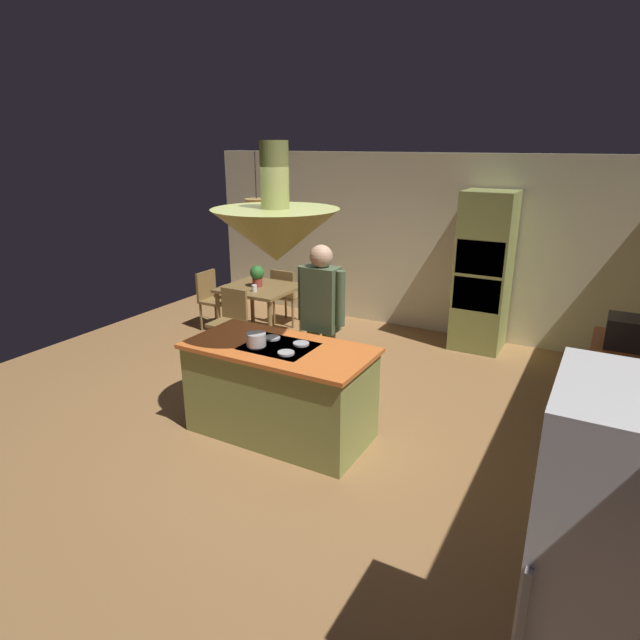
{
  "coord_description": "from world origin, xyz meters",
  "views": [
    {
      "loc": [
        2.56,
        -4.04,
        2.7
      ],
      "look_at": [
        0.1,
        0.4,
        1.0
      ],
      "focal_mm": 30.08,
      "sensor_mm": 36.0,
      "label": 1
    }
  ],
  "objects_px": {
    "refrigerator": "(619,593)",
    "chair_facing_island": "(230,317)",
    "microwave_on_counter": "(634,333)",
    "canister_sugar": "(634,385)",
    "chair_at_corner": "(212,296)",
    "potted_plant_on_table": "(257,275)",
    "dining_table": "(260,294)",
    "canister_flour": "(634,395)",
    "cooking_pot_on_cooktop": "(256,339)",
    "chair_by_back_wall": "(286,293)",
    "oven_tower": "(483,272)",
    "canister_tea": "(633,378)",
    "person_at_island": "(321,316)",
    "cup_on_table": "(254,288)",
    "kitchen_island": "(280,390)"
  },
  "relations": [
    {
      "from": "oven_tower",
      "to": "chair_at_corner",
      "type": "distance_m",
      "value": 3.89
    },
    {
      "from": "oven_tower",
      "to": "canister_sugar",
      "type": "distance_m",
      "value": 3.36
    },
    {
      "from": "microwave_on_counter",
      "to": "canister_sugar",
      "type": "bearing_deg",
      "value": -90.0
    },
    {
      "from": "person_at_island",
      "to": "dining_table",
      "type": "bearing_deg",
      "value": 141.51
    },
    {
      "from": "microwave_on_counter",
      "to": "chair_at_corner",
      "type": "bearing_deg",
      "value": 173.99
    },
    {
      "from": "kitchen_island",
      "to": "canister_flour",
      "type": "height_order",
      "value": "canister_flour"
    },
    {
      "from": "canister_flour",
      "to": "cooking_pot_on_cooktop",
      "type": "height_order",
      "value": "canister_flour"
    },
    {
      "from": "person_at_island",
      "to": "potted_plant_on_table",
      "type": "relative_size",
      "value": 5.79
    },
    {
      "from": "canister_flour",
      "to": "cooking_pot_on_cooktop",
      "type": "distance_m",
      "value": 3.02
    },
    {
      "from": "dining_table",
      "to": "potted_plant_on_table",
      "type": "xyz_separation_m",
      "value": [
        -0.04,
        0.0,
        0.27
      ]
    },
    {
      "from": "potted_plant_on_table",
      "to": "canister_flour",
      "type": "xyz_separation_m",
      "value": [
        4.58,
        -1.91,
        0.08
      ]
    },
    {
      "from": "chair_at_corner",
      "to": "canister_tea",
      "type": "height_order",
      "value": "canister_tea"
    },
    {
      "from": "chair_at_corner",
      "to": "canister_sugar",
      "type": "xyz_separation_m",
      "value": [
        5.41,
        -1.73,
        0.51
      ]
    },
    {
      "from": "cup_on_table",
      "to": "canister_flour",
      "type": "xyz_separation_m",
      "value": [
        4.46,
        -1.68,
        0.21
      ]
    },
    {
      "from": "canister_tea",
      "to": "chair_at_corner",
      "type": "bearing_deg",
      "value": 164.04
    },
    {
      "from": "potted_plant_on_table",
      "to": "microwave_on_counter",
      "type": "xyz_separation_m",
      "value": [
        4.58,
        -0.57,
        0.12
      ]
    },
    {
      "from": "potted_plant_on_table",
      "to": "canister_flour",
      "type": "height_order",
      "value": "canister_flour"
    },
    {
      "from": "kitchen_island",
      "to": "dining_table",
      "type": "xyz_separation_m",
      "value": [
        -1.7,
        2.1,
        0.2
      ]
    },
    {
      "from": "oven_tower",
      "to": "canister_tea",
      "type": "height_order",
      "value": "oven_tower"
    },
    {
      "from": "canister_sugar",
      "to": "chair_by_back_wall",
      "type": "bearing_deg",
      "value": 152.03
    },
    {
      "from": "chair_at_corner",
      "to": "microwave_on_counter",
      "type": "xyz_separation_m",
      "value": [
        5.41,
        -0.57,
        0.54
      ]
    },
    {
      "from": "refrigerator",
      "to": "dining_table",
      "type": "relative_size",
      "value": 1.84
    },
    {
      "from": "potted_plant_on_table",
      "to": "canister_sugar",
      "type": "bearing_deg",
      "value": -20.72
    },
    {
      "from": "oven_tower",
      "to": "person_at_island",
      "type": "xyz_separation_m",
      "value": [
        -1.05,
        -2.54,
        -0.05
      ]
    },
    {
      "from": "oven_tower",
      "to": "canister_flour",
      "type": "bearing_deg",
      "value": -60.31
    },
    {
      "from": "refrigerator",
      "to": "microwave_on_counter",
      "type": "bearing_deg",
      "value": 89.29
    },
    {
      "from": "dining_table",
      "to": "potted_plant_on_table",
      "type": "bearing_deg",
      "value": 176.63
    },
    {
      "from": "chair_at_corner",
      "to": "canister_tea",
      "type": "xyz_separation_m",
      "value": [
        5.41,
        -1.55,
        0.49
      ]
    },
    {
      "from": "chair_facing_island",
      "to": "potted_plant_on_table",
      "type": "relative_size",
      "value": 2.9
    },
    {
      "from": "microwave_on_counter",
      "to": "cooking_pot_on_cooktop",
      "type": "relative_size",
      "value": 2.56
    },
    {
      "from": "chair_by_back_wall",
      "to": "microwave_on_counter",
      "type": "height_order",
      "value": "microwave_on_counter"
    },
    {
      "from": "chair_facing_island",
      "to": "canister_sugar",
      "type": "height_order",
      "value": "canister_sugar"
    },
    {
      "from": "canister_flour",
      "to": "microwave_on_counter",
      "type": "xyz_separation_m",
      "value": [
        0.0,
        1.34,
        0.03
      ]
    },
    {
      "from": "dining_table",
      "to": "canister_sugar",
      "type": "bearing_deg",
      "value": -20.84
    },
    {
      "from": "canister_sugar",
      "to": "dining_table",
      "type": "bearing_deg",
      "value": 159.16
    },
    {
      "from": "person_at_island",
      "to": "chair_at_corner",
      "type": "distance_m",
      "value": 3.02
    },
    {
      "from": "oven_tower",
      "to": "canister_flour",
      "type": "relative_size",
      "value": 9.95
    },
    {
      "from": "dining_table",
      "to": "canister_tea",
      "type": "distance_m",
      "value": 4.81
    },
    {
      "from": "refrigerator",
      "to": "canister_tea",
      "type": "distance_m",
      "value": 2.25
    },
    {
      "from": "potted_plant_on_table",
      "to": "microwave_on_counter",
      "type": "bearing_deg",
      "value": -7.13
    },
    {
      "from": "kitchen_island",
      "to": "cup_on_table",
      "type": "distance_m",
      "value": 2.5
    },
    {
      "from": "cup_on_table",
      "to": "cooking_pot_on_cooktop",
      "type": "bearing_deg",
      "value": -53.81
    },
    {
      "from": "kitchen_island",
      "to": "microwave_on_counter",
      "type": "xyz_separation_m",
      "value": [
        2.84,
        1.53,
        0.59
      ]
    },
    {
      "from": "chair_at_corner",
      "to": "potted_plant_on_table",
      "type": "bearing_deg",
      "value": -89.86
    },
    {
      "from": "cup_on_table",
      "to": "microwave_on_counter",
      "type": "height_order",
      "value": "microwave_on_counter"
    },
    {
      "from": "chair_by_back_wall",
      "to": "canister_sugar",
      "type": "distance_m",
      "value": 5.17
    },
    {
      "from": "refrigerator",
      "to": "chair_facing_island",
      "type": "height_order",
      "value": "refrigerator"
    },
    {
      "from": "dining_table",
      "to": "cup_on_table",
      "type": "xyz_separation_m",
      "value": [
        0.08,
        -0.23,
        0.15
      ]
    },
    {
      "from": "dining_table",
      "to": "canister_flour",
      "type": "relative_size",
      "value": 4.67
    },
    {
      "from": "chair_facing_island",
      "to": "canister_flour",
      "type": "relative_size",
      "value": 4.11
    }
  ]
}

